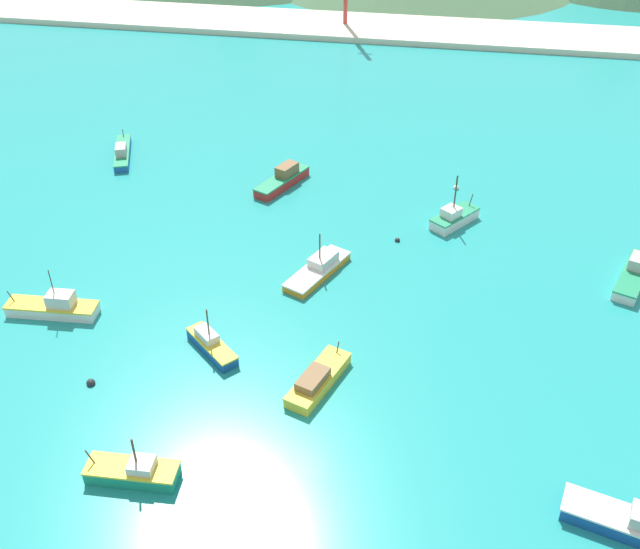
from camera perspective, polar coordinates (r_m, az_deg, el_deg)
The scene contains 15 objects.
ground at distance 88.48m, azimuth 3.08°, elevation 1.16°, with size 260.00×280.00×0.50m.
fishing_boat_0 at distance 70.55m, azimuth -0.20°, elevation -8.25°, with size 5.40×9.17×2.38m.
fishing_boat_2 at distance 64.85m, azimuth -14.45°, elevation -14.76°, with size 7.92×2.96×4.82m.
fishing_boat_3 at distance 96.04m, azimuth 10.48°, elevation 4.44°, with size 6.46×7.40×7.14m.
fishing_boat_4 at distance 64.57m, azimuth 23.77°, elevation -17.59°, with size 11.52×5.68×5.08m.
fishing_boat_5 at distance 85.14m, azimuth -0.11°, elevation 0.49°, with size 6.78×10.48×5.39m.
fishing_boat_6 at distance 103.70m, azimuth -2.93°, elevation 7.49°, with size 6.40×10.26×2.81m.
fishing_boat_9 at distance 75.13m, azimuth -8.55°, elevation -5.47°, with size 6.69×6.27×5.22m.
fishing_boat_10 at distance 84.02m, azimuth -20.17°, elevation -2.41°, with size 10.13×3.28×5.86m.
fishing_boat_11 at distance 91.44m, azimuth 23.45°, elevation 0.03°, with size 6.10×10.43×2.71m.
fishing_boat_12 at distance 115.65m, azimuth -15.26°, elevation 9.23°, with size 5.85×11.22×2.43m.
buoy_0 at distance 74.51m, azimuth -17.56°, elevation -8.13°, with size 0.85×0.85×0.85m.
buoy_1 at distance 91.87m, azimuth 6.10°, elevation 2.69°, with size 0.67×0.67×0.67m.
buoy_2 at distance 104.85m, azimuth 10.64°, elevation 6.70°, with size 0.83×0.83×0.83m.
beach_strip at distance 170.58m, azimuth 7.52°, elevation 18.49°, with size 247.00×19.02×1.20m, color beige.
Camera 1 is at (8.54, -42.67, 49.51)m, focal length 40.74 mm.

